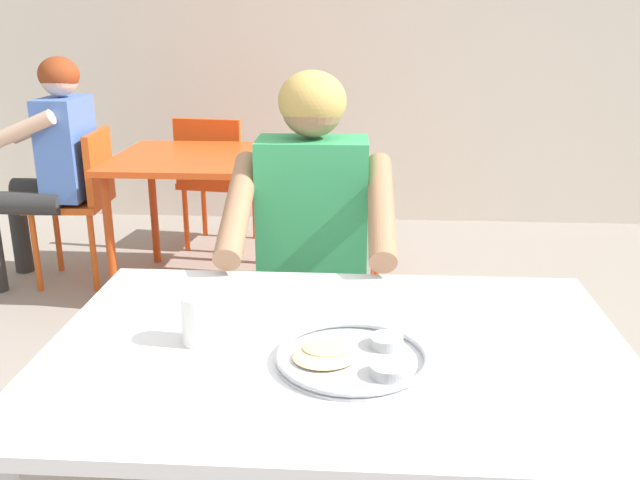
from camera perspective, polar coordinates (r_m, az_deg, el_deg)
name	(u,v)px	position (r m, az deg, el deg)	size (l,w,h in m)	color
table_foreground	(339,376)	(1.51, 1.57, -11.09)	(1.22, 0.85, 0.76)	silver
thali_tray	(353,357)	(1.41, 2.76, -9.55)	(0.31, 0.31, 0.03)	#B7BABF
drinking_cup	(199,317)	(1.48, -9.90, -6.28)	(0.07, 0.07, 0.11)	white
chair_foreground	(315,289)	(2.40, -0.39, -4.04)	(0.41, 0.43, 0.89)	silver
diner_foreground	(311,244)	(2.11, -0.74, -0.31)	(0.50, 0.56, 1.26)	black
table_background_red	(200,172)	(3.69, -9.79, 5.55)	(0.88, 0.84, 0.72)	#E04C19
chair_red_left	(82,194)	(3.95, -18.93, 3.60)	(0.41, 0.41, 0.83)	#CD511A
chair_red_right	(330,203)	(3.62, 0.85, 3.04)	(0.43, 0.42, 0.83)	#E34718
chair_red_far	(215,173)	(4.34, -8.61, 5.42)	(0.48, 0.45, 0.83)	#F15018
patron_background	(51,153)	(3.93, -21.22, 6.69)	(0.55, 0.49, 1.22)	#2F2F2F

